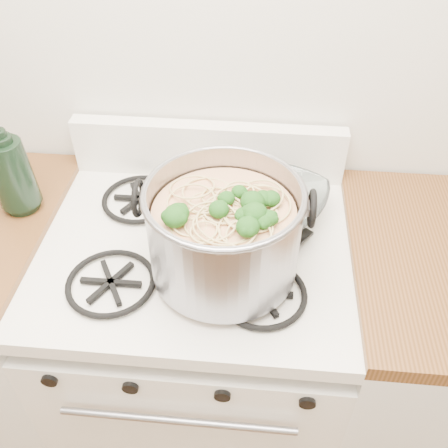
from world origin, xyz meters
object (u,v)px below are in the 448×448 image
Objects in this scene: gas_range at (200,352)px; spatula at (286,234)px; bottle at (9,164)px; glass_bowl at (276,206)px; stock_pot at (224,233)px.

spatula is (0.22, 0.03, 0.50)m from gas_range.
bottle reaches higher than gas_range.
bottle is (-0.66, -0.05, 0.12)m from glass_bowl.
stock_pot reaches higher than spatula.
glass_bowl reaches higher than spatula.
gas_range is 2.98× the size of spatula.
gas_range is 3.35× the size of bottle.
gas_range is 2.50× the size of stock_pot.
stock_pot is at bearing -31.41° from bottle.
bottle reaches higher than spatula.
glass_bowl is at bearing 33.30° from gas_range.
bottle is (-0.54, 0.17, 0.03)m from stock_pot.
glass_bowl is 0.36× the size of bottle.
spatula reaches higher than gas_range.
stock_pot is 0.57m from bottle.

